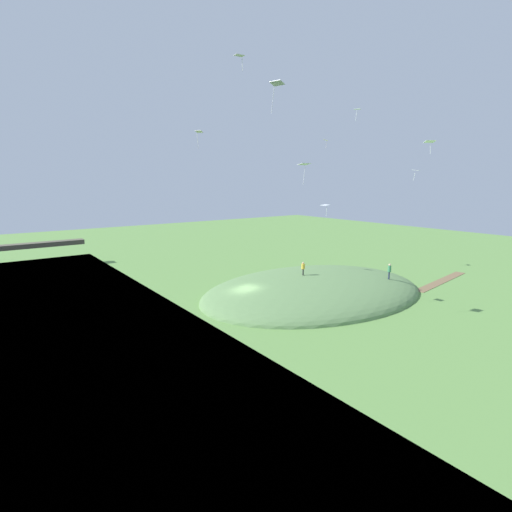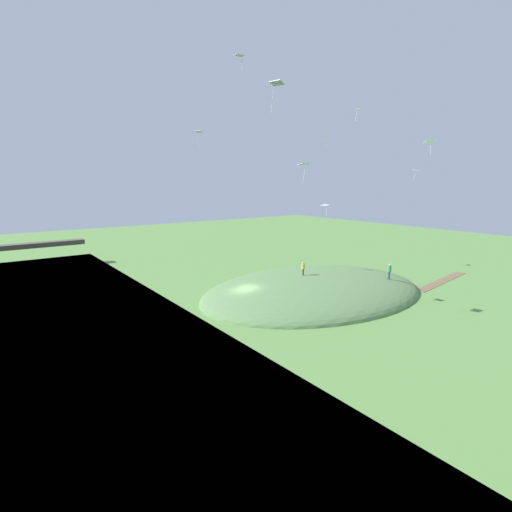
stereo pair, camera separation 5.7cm
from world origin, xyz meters
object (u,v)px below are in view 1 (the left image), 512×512
object	(u,v)px
kite_3	(357,110)
kite_4	(430,142)
kite_5	(304,165)
kite_2	(277,85)
kite_7	(240,56)
kite_8	(326,140)
kite_1	(325,206)
kite_0	(416,170)
person_walking_path	(303,267)
kite_6	(199,133)
person_with_child	(389,269)

from	to	relation	value
kite_3	kite_4	distance (m)	9.36
kite_4	kite_5	size ratio (longest dim) A/B	0.83
kite_2	kite_5	xyz separation A→B (m)	(8.82, 6.85, -4.20)
kite_5	kite_2	bearing A→B (deg)	-142.16
kite_7	kite_8	distance (m)	29.35
kite_3	kite_4	size ratio (longest dim) A/B	0.86
kite_1	kite_8	bearing A→B (deg)	44.57
kite_5	kite_7	bearing A→B (deg)	-168.26
kite_2	kite_7	bearing A→B (deg)	80.68
kite_8	kite_0	bearing A→B (deg)	-75.80
kite_4	kite_5	world-z (taller)	kite_4
kite_0	kite_2	size ratio (longest dim) A/B	0.76
kite_5	kite_7	size ratio (longest dim) A/B	1.82
person_walking_path	kite_1	bearing A→B (deg)	11.19
kite_0	kite_4	bearing A→B (deg)	-118.84
kite_1	kite_7	xyz separation A→B (m)	(-12.46, -3.21, 11.01)
person_walking_path	kite_4	size ratio (longest dim) A/B	1.00
kite_1	kite_7	distance (m)	16.94
kite_2	kite_3	distance (m)	22.59
kite_3	kite_6	bearing A→B (deg)	138.48
kite_2	kite_7	xyz separation A→B (m)	(0.85, 5.20, 3.00)
kite_3	person_with_child	bearing A→B (deg)	-48.48
person_walking_path	kite_1	distance (m)	8.48
kite_2	kite_4	distance (m)	28.26
kite_4	kite_6	world-z (taller)	kite_6
person_walking_path	kite_5	size ratio (longest dim) A/B	0.83
person_with_child	kite_0	bearing A→B (deg)	175.62
person_walking_path	kite_7	xyz separation A→B (m)	(-13.60, -7.46, 18.27)
kite_7	kite_0	bearing A→B (deg)	6.36
person_with_child	kite_7	distance (m)	28.93
kite_7	person_with_child	bearing A→B (deg)	4.90
kite_1	kite_5	distance (m)	6.10
person_walking_path	kite_2	world-z (taller)	kite_2
kite_0	kite_8	world-z (taller)	kite_8
kite_0	kite_2	xyz separation A→B (m)	(-28.78, -8.31, 4.31)
kite_3	kite_7	distance (m)	19.80
kite_5	person_walking_path	bearing A→B (deg)	45.83
kite_4	kite_7	bearing A→B (deg)	-178.03
kite_8	kite_3	bearing A→B (deg)	-119.46
kite_4	kite_8	size ratio (longest dim) A/B	1.23
kite_1	kite_7	bearing A→B (deg)	-165.53
kite_7	kite_5	bearing A→B (deg)	11.74
person_with_child	kite_7	xyz separation A→B (m)	(-22.04, -1.89, 18.66)
person_walking_path	kite_7	bearing A→B (deg)	-35.03
kite_4	kite_6	distance (m)	26.47
kite_3	kite_6	distance (m)	17.94
kite_6	kite_7	bearing A→B (deg)	-108.64
kite_5	kite_0	bearing A→B (deg)	4.18
kite_1	kite_4	distance (m)	15.97
kite_1	kite_5	bearing A→B (deg)	-160.86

